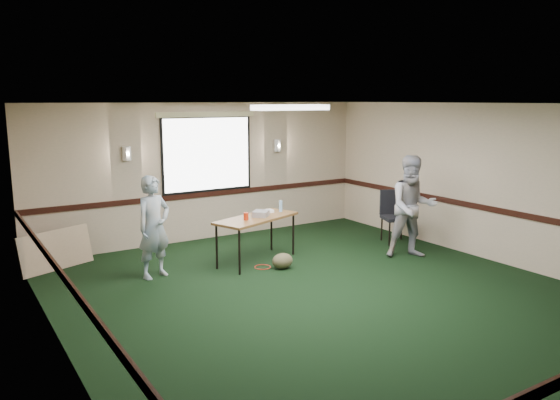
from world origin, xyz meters
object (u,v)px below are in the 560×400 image
folding_table (256,220)px  conference_chair (394,212)px  projector (261,214)px  person_right (413,207)px  person_left (154,227)px

folding_table → conference_chair: conference_chair is taller
projector → person_right: (2.37, -1.22, 0.07)m
conference_chair → folding_table: bearing=-162.8°
projector → conference_chair: conference_chair is taller
conference_chair → person_right: size_ratio=0.56×
folding_table → person_left: person_left is taller
person_left → conference_chair: bearing=-22.8°
projector → person_left: 1.86m
folding_table → conference_chair: size_ratio=1.67×
folding_table → conference_chair: bearing=-25.0°
folding_table → projector: (0.09, 0.01, 0.11)m
conference_chair → person_left: 4.74m
person_left → projector: bearing=-22.0°
folding_table → projector: size_ratio=5.87×
projector → person_left: person_left is taller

